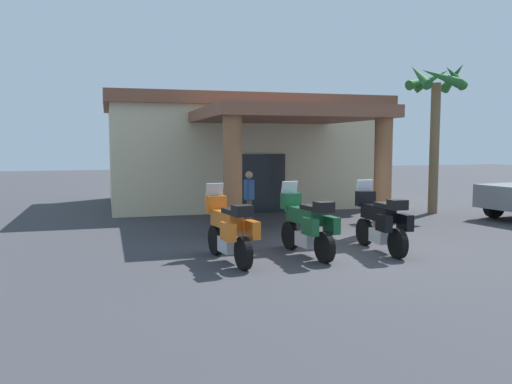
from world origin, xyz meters
name	(u,v)px	position (x,y,z in m)	size (l,w,h in m)	color
ground_plane	(350,249)	(0.00, 0.00, 0.00)	(80.00, 80.00, 0.00)	#38383D
motel_building	(239,150)	(0.08, 10.01, 2.19)	(10.90, 12.29, 4.28)	beige
motorcycle_orange	(229,229)	(-3.05, -0.44, 0.70)	(0.79, 2.21, 1.61)	black
motorcycle_green	(307,225)	(-1.25, -0.36, 0.70)	(0.76, 2.21, 1.61)	black
motorcycle_black	(381,222)	(0.55, -0.44, 0.70)	(0.71, 2.21, 1.61)	black
pedestrian	(249,195)	(-1.32, 3.91, 0.96)	(0.32, 0.53, 1.67)	brown
palm_tree_near_portico	(436,101)	(5.82, 4.90, 3.96)	(1.96, 2.09, 5.35)	brown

